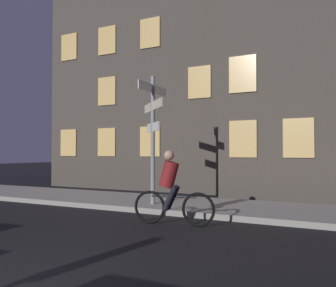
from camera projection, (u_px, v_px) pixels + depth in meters
name	position (u px, v px, depth m)	size (l,w,h in m)	color
sidewalk_kerb	(201.00, 206.00, 9.93)	(40.00, 2.83, 0.14)	#9E9991
signpost	(153.00, 127.00, 9.97)	(1.26, 1.54, 3.55)	gray
cyclist	(171.00, 190.00, 7.74)	(1.81, 0.38, 1.61)	black
building_left_block	(165.00, 23.00, 17.89)	(8.53, 6.66, 16.12)	#4C443D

